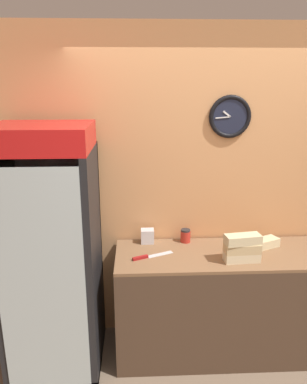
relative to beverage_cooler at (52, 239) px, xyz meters
name	(u,v)px	position (x,y,z in m)	size (l,w,h in m)	color
wall_back	(219,189)	(1.38, 0.36, 0.29)	(5.20, 0.09, 2.70)	tan
prep_counter	(222,302)	(1.38, 0.01, -0.61)	(1.77, 0.61, 0.92)	#4C3828
beverage_cooler	(52,239)	(0.00, 0.00, 0.00)	(0.71, 0.72, 1.97)	black
sandwich_stack_bottom	(242,257)	(1.47, -0.14, -0.12)	(0.28, 0.13, 0.07)	beige
sandwich_stack_middle	(242,248)	(1.47, -0.14, -0.04)	(0.28, 0.13, 0.07)	tan
sandwich_stack_top	(243,239)	(1.47, -0.14, 0.03)	(0.29, 0.15, 0.07)	beige
sandwich_flat_left	(262,244)	(1.71, 0.09, -0.12)	(0.31, 0.22, 0.07)	beige
chefs_knife	(147,257)	(0.74, -0.04, -0.14)	(0.33, 0.17, 0.02)	silver
condiment_jar	(185,236)	(1.08, 0.24, -0.10)	(0.09, 0.09, 0.11)	#B72D23
napkin_dispenser	(147,236)	(0.75, 0.24, -0.09)	(0.11, 0.09, 0.12)	silver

